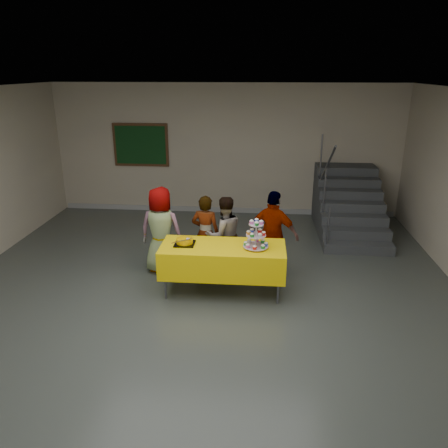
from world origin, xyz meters
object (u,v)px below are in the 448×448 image
object	(u,v)px
schoolchild_c	(224,235)
noticeboard	(141,145)
schoolchild_b	(206,233)
schoolchild_d	(273,234)
bake_table	(223,259)
cupcake_stand	(256,237)
bear_cake	(185,241)
schoolchild_a	(161,230)
staircase	(347,206)

from	to	relation	value
schoolchild_c	noticeboard	xyz separation A→B (m)	(-2.24, 3.24, 0.93)
schoolchild_b	schoolchild_c	xyz separation A→B (m)	(0.32, -0.05, 0.00)
schoolchild_b	schoolchild_d	xyz separation A→B (m)	(1.13, -0.12, 0.06)
bake_table	cupcake_stand	distance (m)	0.63
schoolchild_c	noticeboard	distance (m)	4.05
bake_table	bear_cake	bearing A→B (deg)	177.97
schoolchild_b	bake_table	bearing A→B (deg)	124.33
cupcake_stand	schoolchild_b	xyz separation A→B (m)	(-0.86, 0.80, -0.28)
noticeboard	schoolchild_c	bearing A→B (deg)	-55.32
schoolchild_a	bake_table	bearing A→B (deg)	155.50
schoolchild_d	noticeboard	bearing A→B (deg)	-25.59
cupcake_stand	schoolchild_c	distance (m)	0.97
bake_table	schoolchild_c	distance (m)	0.74
schoolchild_c	bake_table	bearing A→B (deg)	68.93
cupcake_stand	schoolchild_d	distance (m)	0.77
cupcake_stand	noticeboard	bearing A→B (deg)	124.83
cupcake_stand	schoolchild_c	size ratio (longest dim) A/B	0.33
schoolchild_a	staircase	world-z (taller)	staircase
bear_cake	schoolchild_d	xyz separation A→B (m)	(1.35, 0.64, -0.10)
schoolchild_c	schoolchild_d	distance (m)	0.82
cupcake_stand	staircase	size ratio (longest dim) A/B	0.19
schoolchild_a	schoolchild_d	size ratio (longest dim) A/B	1.02
schoolchild_a	schoolchild_c	size ratio (longest dim) A/B	1.11
schoolchild_a	cupcake_stand	bearing A→B (deg)	163.17
schoolchild_c	staircase	world-z (taller)	staircase
schoolchild_d	schoolchild_c	bearing A→B (deg)	17.15
schoolchild_a	staircase	distance (m)	4.30
schoolchild_c	schoolchild_d	xyz separation A→B (m)	(0.81, -0.06, 0.06)
schoolchild_a	staircase	size ratio (longest dim) A/B	0.62
bake_table	schoolchild_d	world-z (taller)	schoolchild_d
bake_table	staircase	size ratio (longest dim) A/B	0.78
schoolchild_b	schoolchild_d	distance (m)	1.14
bear_cake	schoolchild_b	size ratio (longest dim) A/B	0.27
bake_table	cupcake_stand	size ratio (longest dim) A/B	4.22
bake_table	schoolchild_b	distance (m)	0.86
schoolchild_a	schoolchild_c	bearing A→B (deg)	-169.87
cupcake_stand	schoolchild_d	world-z (taller)	schoolchild_d
bear_cake	schoolchild_c	bearing A→B (deg)	52.52
bake_table	cupcake_stand	world-z (taller)	cupcake_stand
bear_cake	schoolchild_b	bearing A→B (deg)	73.71
bake_table	schoolchild_d	bearing A→B (deg)	40.65
cupcake_stand	bear_cake	distance (m)	1.08
schoolchild_b	schoolchild_c	world-z (taller)	schoolchild_c
cupcake_stand	schoolchild_d	xyz separation A→B (m)	(0.28, 0.69, -0.21)
staircase	noticeboard	bearing A→B (deg)	169.91
schoolchild_c	schoolchild_d	world-z (taller)	schoolchild_d
staircase	schoolchild_d	bearing A→B (deg)	-123.54
bear_cake	schoolchild_a	xyz separation A→B (m)	(-0.51, 0.64, -0.09)
schoolchild_a	schoolchild_c	xyz separation A→B (m)	(1.05, 0.07, -0.07)
bake_table	schoolchild_a	distance (m)	1.29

